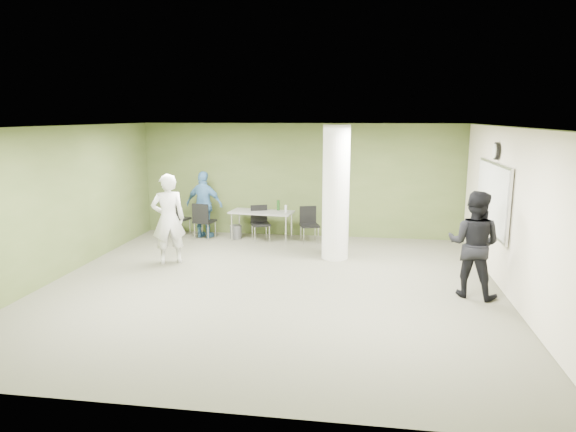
% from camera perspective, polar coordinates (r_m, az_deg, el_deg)
% --- Properties ---
extents(floor, '(8.00, 8.00, 0.00)m').
position_cam_1_polar(floor, '(9.23, -1.82, -7.74)').
color(floor, '#525141').
rests_on(floor, ground).
extents(ceiling, '(8.00, 8.00, 0.00)m').
position_cam_1_polar(ceiling, '(8.74, -1.93, 9.91)').
color(ceiling, white).
rests_on(ceiling, wall_back).
extents(wall_back, '(8.00, 2.80, 0.02)m').
position_cam_1_polar(wall_back, '(12.79, 1.37, 3.99)').
color(wall_back, '#465628').
rests_on(wall_back, floor).
extents(wall_left, '(0.02, 8.00, 2.80)m').
position_cam_1_polar(wall_left, '(10.37, -24.18, 1.35)').
color(wall_left, '#465628').
rests_on(wall_left, floor).
extents(wall_right_cream, '(0.02, 8.00, 2.80)m').
position_cam_1_polar(wall_right_cream, '(9.06, 23.86, 0.10)').
color(wall_right_cream, beige).
rests_on(wall_right_cream, floor).
extents(column, '(0.56, 0.56, 2.80)m').
position_cam_1_polar(column, '(10.72, 5.34, 2.57)').
color(column, silver).
rests_on(column, floor).
extents(whiteboard, '(0.05, 2.30, 1.30)m').
position_cam_1_polar(whiteboard, '(10.18, 21.74, 1.94)').
color(whiteboard, silver).
rests_on(whiteboard, wall_right_cream).
extents(wall_clock, '(0.06, 0.32, 0.32)m').
position_cam_1_polar(wall_clock, '(10.09, 22.10, 6.71)').
color(wall_clock, black).
rests_on(wall_clock, wall_right_cream).
extents(folding_table, '(1.57, 0.83, 0.96)m').
position_cam_1_polar(folding_table, '(12.38, -2.85, 0.30)').
color(folding_table, gray).
rests_on(folding_table, floor).
extents(wastebasket, '(0.28, 0.28, 0.33)m').
position_cam_1_polar(wastebasket, '(12.70, -5.81, -1.77)').
color(wastebasket, '#4C4C4C').
rests_on(wastebasket, floor).
extents(chair_back_left, '(0.56, 0.56, 0.90)m').
position_cam_1_polar(chair_back_left, '(13.05, -12.25, -0.01)').
color(chair_back_left, black).
rests_on(chair_back_left, floor).
extents(chair_back_right, '(0.53, 0.53, 0.90)m').
position_cam_1_polar(chair_back_right, '(12.62, -9.43, -0.27)').
color(chair_back_right, black).
rests_on(chair_back_right, floor).
extents(chair_table_left, '(0.56, 0.56, 0.85)m').
position_cam_1_polar(chair_table_left, '(12.40, -3.14, -0.49)').
color(chair_table_left, black).
rests_on(chair_table_left, floor).
extents(chair_table_right, '(0.53, 0.53, 0.85)m').
position_cam_1_polar(chair_table_right, '(12.26, 2.33, -0.62)').
color(chair_table_right, black).
rests_on(chair_table_right, floor).
extents(woman_white, '(0.80, 0.71, 1.84)m').
position_cam_1_polar(woman_white, '(10.67, -13.15, -0.33)').
color(woman_white, silver).
rests_on(woman_white, floor).
extents(man_black, '(1.07, 0.97, 1.78)m').
position_cam_1_polar(man_black, '(9.02, 19.94, -2.97)').
color(man_black, black).
rests_on(man_black, floor).
extents(man_blue, '(1.03, 0.57, 1.65)m').
position_cam_1_polar(man_blue, '(12.79, -9.28, 1.25)').
color(man_blue, teal).
rests_on(man_blue, floor).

